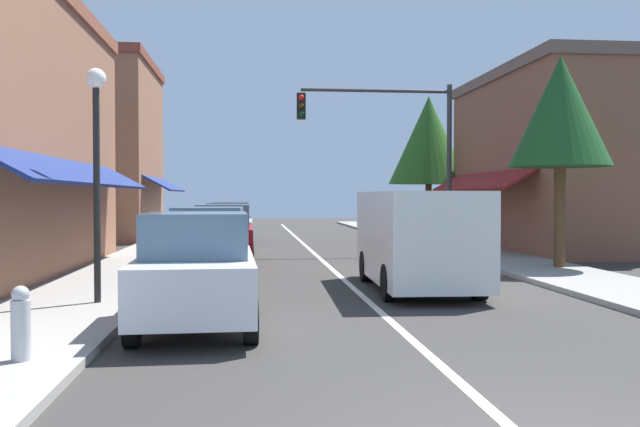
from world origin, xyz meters
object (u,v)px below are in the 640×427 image
object	(u,v)px
parked_car_far_left	(229,226)
fire_hydrant	(21,323)
parked_car_distant_left	(231,222)
tree_right_far	(429,140)
van_in_lane	(417,237)
tree_right_near	(560,112)
traffic_signal_mast_arm	(398,137)
parked_car_second_left	(209,246)
parked_car_third_left	(223,235)
street_lamp_left_near	(96,145)
parked_car_nearest_left	(197,270)

from	to	relation	value
parked_car_far_left	fire_hydrant	xyz separation A→B (m)	(-1.86, -17.85, -0.33)
parked_car_distant_left	tree_right_far	bearing A→B (deg)	6.41
parked_car_far_left	van_in_lane	bearing A→B (deg)	-68.24
tree_right_near	fire_hydrant	world-z (taller)	tree_right_near
traffic_signal_mast_arm	parked_car_second_left	bearing A→B (deg)	-127.82
parked_car_far_left	fire_hydrant	world-z (taller)	parked_car_far_left
parked_car_distant_left	parked_car_third_left	bearing A→B (deg)	-90.63
street_lamp_left_near	parked_car_second_left	bearing A→B (deg)	61.91
tree_right_near	parked_car_third_left	bearing A→B (deg)	162.71
parked_car_nearest_left	parked_car_far_left	distance (m)	15.38
street_lamp_left_near	tree_right_near	xyz separation A→B (m)	(11.01, 5.11, 1.32)
parked_car_nearest_left	parked_car_far_left	world-z (taller)	same
fire_hydrant	parked_car_second_left	bearing A→B (deg)	77.59
street_lamp_left_near	fire_hydrant	bearing A→B (deg)	-88.97
street_lamp_left_near	parked_car_nearest_left	bearing A→B (deg)	-45.49
van_in_lane	tree_right_far	distance (m)	17.85
parked_car_nearest_left	traffic_signal_mast_arm	size ratio (longest dim) A/B	0.69
fire_hydrant	parked_car_far_left	bearing A→B (deg)	84.06
parked_car_third_left	traffic_signal_mast_arm	bearing A→B (deg)	29.01
parked_car_distant_left	parked_car_second_left	bearing A→B (deg)	-91.33
parked_car_distant_left	traffic_signal_mast_arm	bearing A→B (deg)	-47.60
traffic_signal_mast_arm	fire_hydrant	distance (m)	17.85
parked_car_nearest_left	parked_car_third_left	distance (m)	9.87
parked_car_second_left	parked_car_far_left	distance (m)	10.10
tree_right_near	van_in_lane	bearing A→B (deg)	-145.73
parked_car_third_left	traffic_signal_mast_arm	size ratio (longest dim) A/B	0.69
traffic_signal_mast_arm	tree_right_far	size ratio (longest dim) A/B	0.90
van_in_lane	parked_car_second_left	bearing A→B (deg)	163.88
van_in_lane	traffic_signal_mast_arm	bearing A→B (deg)	81.77
traffic_signal_mast_arm	parked_car_nearest_left	bearing A→B (deg)	-114.52
van_in_lane	tree_right_near	bearing A→B (deg)	35.81
parked_car_nearest_left	fire_hydrant	world-z (taller)	parked_car_nearest_left
parked_car_distant_left	street_lamp_left_near	size ratio (longest dim) A/B	0.96
parked_car_nearest_left	parked_car_second_left	xyz separation A→B (m)	(-0.12, 5.28, 0.00)
parked_car_distant_left	traffic_signal_mast_arm	world-z (taller)	traffic_signal_mast_arm
traffic_signal_mast_arm	tree_right_far	distance (m)	8.17
tree_right_far	fire_hydrant	xyz separation A→B (m)	(-10.93, -23.18, -4.06)
parked_car_third_left	van_in_lane	distance (m)	7.44
parked_car_third_left	van_in_lane	bearing A→B (deg)	-54.05
fire_hydrant	street_lamp_left_near	bearing A→B (deg)	91.03
tree_right_near	tree_right_far	distance (m)	13.67
van_in_lane	traffic_signal_mast_arm	xyz separation A→B (m)	(1.61, 9.33, 2.95)
parked_car_nearest_left	tree_right_near	xyz separation A→B (m)	(9.10, 7.05, 3.38)
traffic_signal_mast_arm	van_in_lane	bearing A→B (deg)	-99.77
tree_right_near	parked_car_nearest_left	bearing A→B (deg)	-142.27
parked_car_distant_left	van_in_lane	distance (m)	16.32
parked_car_second_left	fire_hydrant	world-z (taller)	parked_car_second_left
tree_right_far	fire_hydrant	size ratio (longest dim) A/B	7.66
parked_car_far_left	parked_car_third_left	bearing A→B (deg)	-88.92
van_in_lane	fire_hydrant	size ratio (longest dim) A/B	6.01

